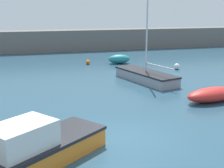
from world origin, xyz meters
name	(u,v)px	position (x,y,z in m)	size (l,w,h in m)	color
ground_plane	(127,140)	(0.00, 0.00, -0.10)	(120.00, 120.00, 0.20)	#284C60
harbor_breakwater	(57,41)	(0.00, 28.00, 1.29)	(56.24, 2.76, 2.58)	#66605B
cabin_cruiser_white	(30,151)	(-3.93, -1.41, 0.61)	(5.74, 4.94, 1.67)	orange
fishing_dinghy_green	(119,59)	(4.91, 17.26, 0.43)	(2.23, 1.35, 0.87)	teal
sailboat_tall_mast	(146,76)	(4.61, 9.51, 0.41)	(3.22, 6.01, 6.32)	gray
open_tender_yellow	(213,94)	(6.49, 3.71, 0.41)	(3.75, 2.00, 0.82)	red
mooring_buoy_orange	(88,62)	(1.87, 17.60, 0.21)	(0.43, 0.43, 0.43)	orange
mooring_buoy_white	(177,66)	(8.95, 13.01, 0.26)	(0.52, 0.52, 0.52)	white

